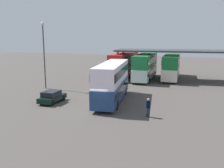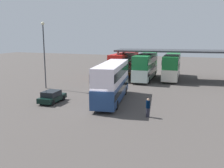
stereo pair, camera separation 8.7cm
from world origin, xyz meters
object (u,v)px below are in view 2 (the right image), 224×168
(double_decker_mid_row, at_px, (146,66))
(lamppost_tall, at_px, (44,48))
(double_decker_near_canopy, at_px, (124,64))
(double_decker_far_right, at_px, (172,66))
(pedestrian_waiting, at_px, (148,108))
(double_decker_main, at_px, (112,81))
(parked_hatchback, at_px, (52,97))

(double_decker_mid_row, bearing_deg, lamppost_tall, 133.58)
(lamppost_tall, bearing_deg, double_decker_near_canopy, 59.60)
(double_decker_near_canopy, xyz_separation_m, lamppost_tall, (-7.66, -13.06, 3.32))
(double_decker_far_right, bearing_deg, pedestrian_waiting, 178.14)
(double_decker_main, xyz_separation_m, lamppost_tall, (-11.35, 3.44, 3.31))
(pedestrian_waiting, bearing_deg, double_decker_mid_row, 12.25)
(double_decker_main, bearing_deg, double_decker_mid_row, -10.77)
(parked_hatchback, xyz_separation_m, lamppost_tall, (-5.22, 6.38, 5.03))
(double_decker_near_canopy, height_order, double_decker_mid_row, double_decker_near_canopy)
(double_decker_main, height_order, double_decker_near_canopy, double_decker_main)
(double_decker_near_canopy, bearing_deg, double_decker_main, -167.83)
(double_decker_far_right, bearing_deg, parked_hatchback, 149.51)
(double_decker_near_canopy, bearing_deg, pedestrian_waiting, -157.51)
(double_decker_main, xyz_separation_m, parked_hatchback, (-6.13, -2.93, -1.72))
(parked_hatchback, bearing_deg, double_decker_far_right, -28.35)
(parked_hatchback, relative_size, double_decker_near_canopy, 0.33)
(double_decker_main, xyz_separation_m, double_decker_near_canopy, (-3.69, 16.50, -0.01))
(parked_hatchback, relative_size, lamppost_tall, 0.40)
(double_decker_far_right, bearing_deg, double_decker_near_canopy, 96.06)
(double_decker_far_right, bearing_deg, lamppost_tall, 128.87)
(double_decker_mid_row, xyz_separation_m, lamppost_tall, (-11.71, -12.29, 3.34))
(parked_hatchback, xyz_separation_m, pedestrian_waiting, (11.23, -1.37, 0.23))
(double_decker_main, relative_size, parked_hatchback, 2.98)
(double_decker_main, distance_m, double_decker_mid_row, 15.74)
(double_decker_main, distance_m, lamppost_tall, 12.31)
(lamppost_tall, distance_m, pedestrian_waiting, 18.81)
(double_decker_near_canopy, relative_size, double_decker_mid_row, 0.99)
(double_decker_main, height_order, lamppost_tall, lamppost_tall)
(double_decker_main, distance_m, double_decker_near_canopy, 16.91)
(double_decker_far_right, bearing_deg, double_decker_mid_row, 113.87)
(parked_hatchback, height_order, double_decker_near_canopy, double_decker_near_canopy)
(lamppost_tall, bearing_deg, double_decker_far_right, 42.32)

